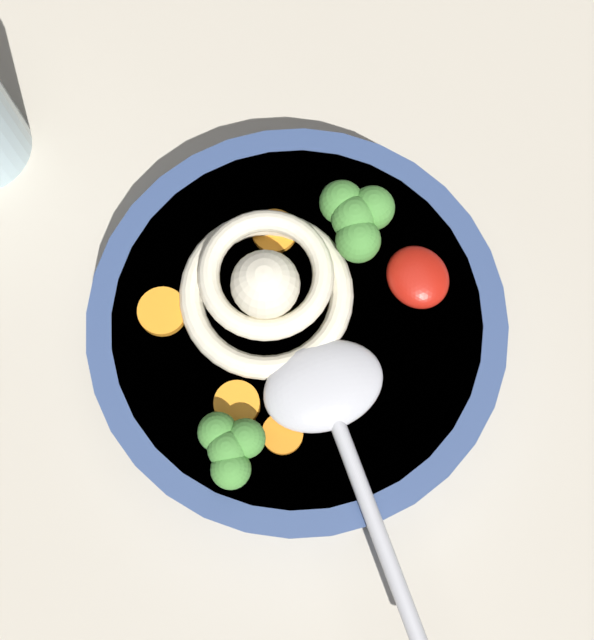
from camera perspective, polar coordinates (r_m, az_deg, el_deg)
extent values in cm
cube|color=#BCB29E|center=(49.32, 1.64, 2.27)|extent=(109.34, 109.34, 3.12)
cylinder|color=#334775|center=(44.46, 0.00, -0.80)|extent=(21.42, 21.42, 4.84)
cylinder|color=gold|center=(44.27, 0.00, -0.74)|extent=(18.85, 18.85, 4.46)
torus|color=beige|center=(41.89, -2.10, 1.79)|extent=(8.78, 8.78, 1.21)
torus|color=beige|center=(41.16, -2.11, 3.09)|extent=(9.41, 9.41, 1.09)
sphere|color=beige|center=(40.38, -2.18, 2.43)|extent=(3.41, 3.41, 3.41)
ellipsoid|color=#B7B7BC|center=(40.58, 1.81, -4.52)|extent=(5.54, 6.77, 1.60)
cylinder|color=#B7B7BC|center=(40.08, 5.67, -14.47)|extent=(14.85, 3.85, 0.80)
ellipsoid|color=#B2190F|center=(42.39, 8.26, 2.92)|extent=(3.40, 3.06, 1.53)
cylinder|color=#7A9E60|center=(40.52, -4.60, -9.00)|extent=(0.97, 0.97, 1.04)
sphere|color=#478938|center=(39.06, -4.77, -8.78)|extent=(1.90, 1.90, 1.90)
sphere|color=#478938|center=(39.37, -5.45, -7.63)|extent=(1.90, 1.90, 1.90)
sphere|color=#478938|center=(39.05, -4.55, -10.13)|extent=(1.90, 1.90, 1.90)
sphere|color=#478938|center=(39.20, -3.55, -8.09)|extent=(1.90, 1.90, 1.90)
cylinder|color=#7A9E60|center=(43.03, 3.77, 6.06)|extent=(1.14, 1.14, 1.23)
sphere|color=#478938|center=(41.41, 3.93, 6.92)|extent=(2.25, 2.25, 2.25)
sphere|color=#478938|center=(41.93, 3.07, 8.04)|extent=(2.25, 2.25, 2.25)
sphere|color=#478938|center=(41.13, 4.21, 5.46)|extent=(2.25, 2.25, 2.25)
sphere|color=#478938|center=(41.86, 5.21, 7.58)|extent=(2.25, 2.25, 2.25)
cylinder|color=orange|center=(42.51, -9.19, 0.58)|extent=(2.49, 2.49, 0.51)
cylinder|color=orange|center=(40.92, -4.12, -5.75)|extent=(2.25, 2.25, 0.79)
cylinder|color=orange|center=(40.74, -1.00, -7.78)|extent=(2.01, 2.01, 0.56)
cylinder|color=orange|center=(43.39, -1.57, 6.08)|extent=(2.35, 2.35, 0.40)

